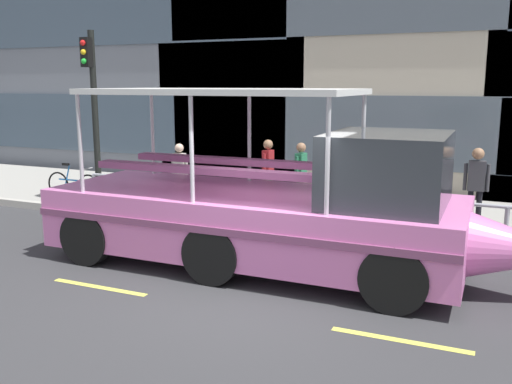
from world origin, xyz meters
TOP-DOWN VIEW (x-y plane):
  - ground_plane at (0.00, 0.00)m, footprint 120.00×120.00m
  - sidewalk at (0.00, 5.60)m, footprint 32.00×4.80m
  - curb_edge at (0.00, 3.11)m, footprint 32.00×0.18m
  - lane_centreline at (-0.00, -0.90)m, footprint 25.80×0.12m
  - curb_guardrail at (-0.24, 3.45)m, footprint 11.68×0.09m
  - traffic_light_pole at (-6.16, 3.74)m, footprint 0.24×0.46m
  - leaned_bicycle at (-7.08, 3.86)m, footprint 1.74×0.46m
  - duck_tour_boat at (-0.07, 1.16)m, footprint 9.18×2.66m
  - pedestrian_near_bow at (3.01, 4.48)m, footprint 0.51×0.24m
  - pedestrian_mid_left at (-0.96, 4.88)m, footprint 0.23×0.48m
  - pedestrian_mid_right at (-1.81, 4.86)m, footprint 0.24×0.50m
  - pedestrian_near_stern at (-3.92, 4.17)m, footprint 0.46×0.22m

SIDE VIEW (x-z plane):
  - ground_plane at x=0.00m, z-range 0.00..0.00m
  - lane_centreline at x=0.00m, z-range 0.00..0.01m
  - sidewalk at x=0.00m, z-range 0.00..0.18m
  - curb_edge at x=0.00m, z-range 0.00..0.18m
  - leaned_bicycle at x=-7.08m, z-range 0.08..1.04m
  - curb_guardrail at x=-0.24m, z-range 0.33..1.16m
  - duck_tour_boat at x=-0.07m, z-range -0.52..2.64m
  - pedestrian_near_stern at x=-3.92m, z-range 0.35..1.95m
  - pedestrian_mid_left at x=-0.96m, z-range 0.35..2.03m
  - pedestrian_mid_right at x=-1.81m, z-range 0.36..2.08m
  - pedestrian_near_bow at x=3.01m, z-range 0.36..2.14m
  - traffic_light_pole at x=-6.16m, z-range 0.63..5.01m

